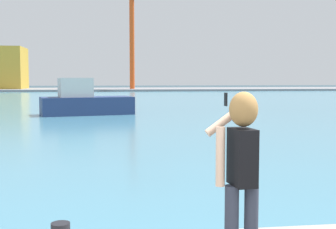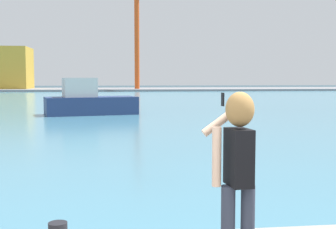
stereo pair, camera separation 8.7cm
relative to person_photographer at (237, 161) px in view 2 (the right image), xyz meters
name	(u,v)px [view 2 (the right image)]	position (x,y,z in m)	size (l,w,h in m)	color
ground_plane	(118,99)	(-0.35, 49.07, -1.64)	(220.00, 220.00, 0.00)	#334751
harbor_water	(118,99)	(-0.35, 51.07, -1.63)	(140.00, 100.00, 0.02)	teal
far_shore_dock	(115,89)	(-0.35, 91.07, -1.43)	(140.00, 20.00, 0.41)	gray
person_photographer	(237,161)	(0.00, 0.00, 0.00)	(0.53, 0.55, 1.74)	#2D3342
boat_moored	(89,102)	(-2.73, 26.40, -0.75)	(6.47, 3.79, 2.48)	navy
port_crane	(141,33)	(4.87, 86.45, 10.06)	(8.52, 5.53, 19.23)	#D84C19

